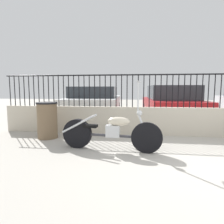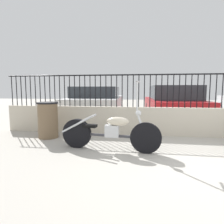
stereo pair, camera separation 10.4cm
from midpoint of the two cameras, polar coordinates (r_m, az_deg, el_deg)
ground_plane at (r=3.64m, az=27.31°, el=-14.26°), size 40.00×40.00×0.00m
low_wall at (r=5.66m, az=19.88°, el=-2.64°), size 10.22×0.18×0.76m
fence_railing at (r=5.59m, az=20.26°, el=6.92°), size 10.22×0.04×0.89m
motorcycle_dark_grey at (r=4.10m, az=-2.48°, el=-5.59°), size 2.08×0.54×1.41m
trash_bin at (r=5.35m, az=-18.54°, el=-2.21°), size 0.52×0.52×0.92m
car_white at (r=8.15m, az=-5.13°, el=2.62°), size 2.11×4.38×1.33m
car_red at (r=7.98m, az=16.09°, el=2.34°), size 2.06×4.13×1.37m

